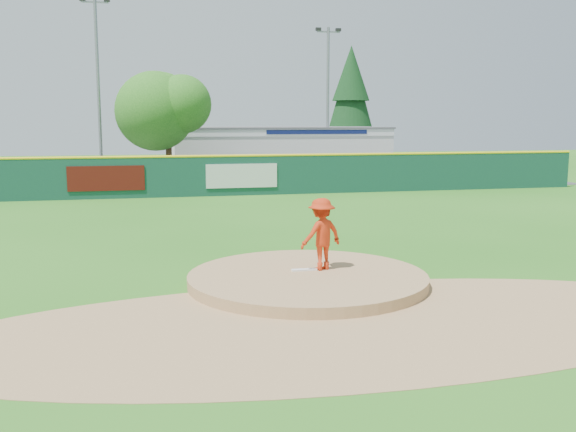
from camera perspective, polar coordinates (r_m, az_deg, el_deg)
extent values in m
plane|color=#286B19|center=(14.85, 1.74, -6.07)|extent=(120.00, 120.00, 0.00)
cylinder|color=#9E774C|center=(14.85, 1.74, -6.07)|extent=(5.50, 5.50, 0.50)
cube|color=white|center=(15.07, 1.45, -4.80)|extent=(0.60, 0.15, 0.04)
cylinder|color=#9E774C|center=(12.09, 5.39, -9.50)|extent=(15.40, 15.40, 0.01)
cube|color=#38383A|center=(41.24, -7.81, 3.19)|extent=(44.00, 16.00, 0.02)
imported|color=red|center=(15.06, 2.99, -1.61)|extent=(1.25, 0.98, 1.69)
imported|color=white|center=(36.25, -14.71, 3.27)|extent=(4.85, 3.50, 1.23)
cube|color=silver|center=(46.96, -1.07, 5.84)|extent=(15.00, 8.00, 3.20)
cube|color=white|center=(42.99, 0.04, 7.47)|extent=(15.00, 0.06, 0.55)
cube|color=#0F194C|center=(43.45, 2.65, 7.47)|extent=(7.00, 0.03, 0.28)
cube|color=#59595B|center=(46.92, -1.07, 7.85)|extent=(15.20, 8.20, 0.12)
cube|color=#51110B|center=(31.99, -15.86, 3.23)|extent=(3.60, 0.04, 1.20)
cube|color=silver|center=(32.32, -4.13, 3.58)|extent=(3.60, 0.04, 1.20)
cube|color=#133F32|center=(32.23, -6.39, 3.54)|extent=(40.00, 0.10, 2.00)
cylinder|color=yellow|center=(32.16, -6.42, 5.31)|extent=(40.00, 0.14, 0.14)
cylinder|color=#382314|center=(39.02, -10.52, 4.73)|extent=(0.36, 0.36, 2.60)
sphere|color=#387F23|center=(38.95, -10.65, 9.52)|extent=(5.60, 5.60, 5.60)
cylinder|color=#382314|center=(52.69, 5.53, 5.21)|extent=(0.40, 0.40, 1.60)
cone|color=#113A16|center=(52.65, 5.60, 10.38)|extent=(4.40, 4.40, 7.90)
cylinder|color=gray|center=(41.01, -16.49, 10.58)|extent=(0.20, 0.20, 11.00)
cube|color=gray|center=(41.57, -16.81, 17.75)|extent=(1.60, 0.10, 0.10)
cube|color=black|center=(41.56, -15.80, 18.00)|extent=(0.35, 0.25, 0.20)
cylinder|color=gray|center=(44.75, 3.55, 10.05)|extent=(0.20, 0.20, 10.00)
cube|color=gray|center=(45.13, 3.60, 16.03)|extent=(1.60, 0.10, 0.10)
cube|color=black|center=(44.96, 2.71, 16.26)|extent=(0.35, 0.25, 0.20)
cube|color=black|center=(45.36, 4.49, 16.17)|extent=(0.35, 0.25, 0.20)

